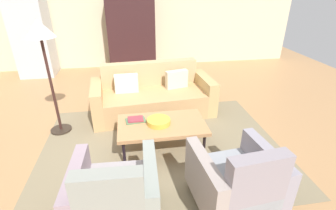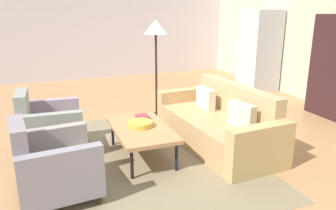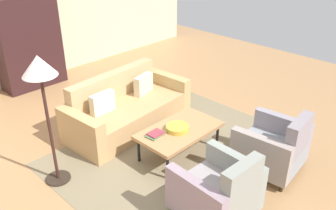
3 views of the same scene
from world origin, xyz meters
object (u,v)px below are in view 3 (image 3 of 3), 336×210
(armchair_right, at_px, (275,149))
(cabinet, at_px, (28,43))
(armchair_left, at_px, (220,193))
(book_stack, at_px, (156,134))
(coffee_table, at_px, (179,131))
(couch, at_px, (126,109))
(floor_lamp, at_px, (41,78))
(fruit_bowl, at_px, (177,128))

(armchair_right, height_order, cabinet, cabinet)
(armchair_left, relative_size, book_stack, 3.06)
(book_stack, bearing_deg, coffee_table, -19.08)
(couch, relative_size, armchair_left, 2.46)
(couch, relative_size, book_stack, 7.51)
(couch, distance_m, coffee_table, 1.19)
(coffee_table, height_order, floor_lamp, floor_lamp)
(armchair_right, bearing_deg, fruit_bowl, 113.46)
(armchair_right, bearing_deg, armchair_left, 174.35)
(armchair_right, xyz_separation_m, fruit_bowl, (-0.65, 1.17, 0.11))
(book_stack, bearing_deg, couch, 72.04)
(couch, relative_size, armchair_right, 2.46)
(armchair_right, distance_m, cabinet, 5.05)
(armchair_right, bearing_deg, cabinet, 94.41)
(couch, distance_m, armchair_left, 2.43)
(armchair_right, xyz_separation_m, book_stack, (-0.96, 1.29, 0.09))
(fruit_bowl, bearing_deg, cabinet, 93.46)
(coffee_table, distance_m, armchair_right, 1.31)
(coffee_table, xyz_separation_m, fruit_bowl, (-0.04, 0.00, 0.07))
(book_stack, height_order, floor_lamp, floor_lamp)
(armchair_left, height_order, armchair_right, same)
(coffee_table, relative_size, armchair_right, 1.36)
(armchair_right, bearing_deg, book_stack, 120.99)
(armchair_left, xyz_separation_m, armchair_right, (1.21, 0.00, 0.00))
(fruit_bowl, height_order, book_stack, fruit_bowl)
(floor_lamp, bearing_deg, armchair_left, -63.74)
(armchair_left, height_order, fruit_bowl, armchair_left)
(armchair_left, relative_size, cabinet, 0.49)
(fruit_bowl, xyz_separation_m, cabinet, (-0.23, 3.78, 0.45))
(couch, height_order, coffee_table, couch)
(couch, xyz_separation_m, coffee_table, (0.01, -1.19, 0.09))
(armchair_right, height_order, fruit_bowl, armchair_right)
(floor_lamp, bearing_deg, coffee_table, -25.61)
(cabinet, xyz_separation_m, floor_lamp, (-1.27, -3.04, 0.54))
(armchair_left, distance_m, armchair_right, 1.21)
(couch, relative_size, cabinet, 1.20)
(armchair_left, xyz_separation_m, floor_lamp, (-0.94, 1.91, 1.10))
(cabinet, bearing_deg, book_stack, -91.25)
(coffee_table, distance_m, book_stack, 0.38)
(book_stack, height_order, cabinet, cabinet)
(couch, xyz_separation_m, floor_lamp, (-1.54, -0.45, 1.16))
(cabinet, bearing_deg, floor_lamp, -112.70)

